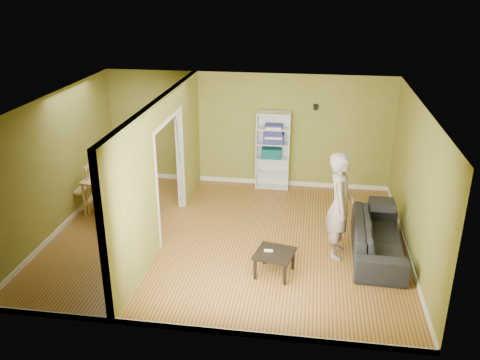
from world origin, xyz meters
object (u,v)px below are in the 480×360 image
chair_left (82,188)px  dining_table (115,183)px  chair_far (129,182)px  coffee_table (275,256)px  bookshelf (273,150)px  chair_near (108,202)px  sofa (378,233)px  person (340,197)px

chair_left → dining_table: bearing=90.9°
chair_far → coffee_table: bearing=161.6°
bookshelf → chair_far: size_ratio=1.96×
dining_table → chair_left: bearing=-177.3°
dining_table → chair_near: bearing=-83.3°
coffee_table → chair_near: bearing=159.5°
sofa → chair_left: size_ratio=2.07×
bookshelf → dining_table: bookshelf is taller
chair_left → coffee_table: bearing=64.7°
chair_near → chair_left: bearing=130.3°
bookshelf → chair_left: 4.23m
person → chair_far: (-4.37, 1.65, -0.66)m
person → bookshelf: 3.24m
chair_left → chair_near: 0.96m
sofa → dining_table: size_ratio=1.82×
chair_left → chair_far: chair_left is taller
bookshelf → chair_left: bookshelf is taller
sofa → dining_table: (-5.13, 0.91, 0.25)m
coffee_table → chair_near: (-3.33, 1.25, 0.16)m
person → chair_left: person is taller
dining_table → chair_far: chair_far is taller
chair_left → chair_near: size_ratio=1.04×
sofa → person: bearing=102.5°
chair_left → chair_far: 1.01m
person → coffee_table: bearing=130.3°
person → chair_far: 4.71m
sofa → chair_far: bearing=75.2°
person → dining_table: bearing=79.5°
sofa → chair_near: (-5.07, 0.33, 0.09)m
sofa → chair_far: 5.30m
bookshelf → chair_far: (-2.97, -1.27, -0.43)m
chair_near → person: bearing=-20.7°
coffee_table → dining_table: (-3.40, 1.83, 0.33)m
person → bookshelf: size_ratio=1.25×
bookshelf → chair_far: bearing=-156.8°
sofa → chair_near: bearing=88.1°
sofa → person: (-0.71, -0.13, 0.70)m
coffee_table → chair_left: (-4.12, 1.80, 0.18)m
chair_far → sofa: bearing=-179.0°
coffee_table → chair_far: bearing=143.9°
sofa → coffee_table: bearing=119.8°
sofa → chair_far: (-5.08, 1.51, 0.04)m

